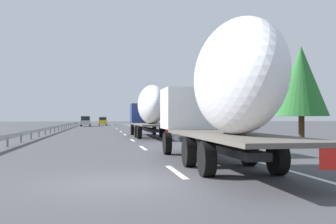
# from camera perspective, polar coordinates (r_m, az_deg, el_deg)

# --- Properties ---
(ground_plane) EXTENTS (260.00, 260.00, 0.00)m
(ground_plane) POSITION_cam_1_polar(r_m,az_deg,el_deg) (50.74, -8.75, -2.72)
(ground_plane) COLOR #424247
(lane_stripe_0) EXTENTS (3.20, 0.20, 0.01)m
(lane_stripe_0) POSITION_cam_1_polar(r_m,az_deg,el_deg) (13.04, 1.11, -8.39)
(lane_stripe_0) COLOR white
(lane_stripe_0) RESTS_ON ground_plane
(lane_stripe_1) EXTENTS (3.20, 0.20, 0.01)m
(lane_stripe_1) POSITION_cam_1_polar(r_m,az_deg,el_deg) (23.11, -3.51, -5.06)
(lane_stripe_1) COLOR white
(lane_stripe_1) RESTS_ON ground_plane
(lane_stripe_2) EXTENTS (3.20, 0.20, 0.01)m
(lane_stripe_2) POSITION_cam_1_polar(r_m,az_deg,el_deg) (31.04, -5.02, -3.96)
(lane_stripe_2) COLOR white
(lane_stripe_2) RESTS_ON ground_plane
(lane_stripe_3) EXTENTS (3.20, 0.20, 0.01)m
(lane_stripe_3) POSITION_cam_1_polar(r_m,az_deg,el_deg) (41.03, -6.08, -3.18)
(lane_stripe_3) COLOR white
(lane_stripe_3) RESTS_ON ground_plane
(lane_stripe_4) EXTENTS (3.20, 0.20, 0.01)m
(lane_stripe_4) POSITION_cam_1_polar(r_m,az_deg,el_deg) (49.29, -6.63, -2.78)
(lane_stripe_4) COLOR white
(lane_stripe_4) RESTS_ON ground_plane
(lane_stripe_5) EXTENTS (3.20, 0.20, 0.01)m
(lane_stripe_5) POSITION_cam_1_polar(r_m,az_deg,el_deg) (63.33, -7.24, -2.33)
(lane_stripe_5) COLOR white
(lane_stripe_5) RESTS_ON ground_plane
(lane_stripe_6) EXTENTS (3.20, 0.20, 0.01)m
(lane_stripe_6) POSITION_cam_1_polar(r_m,az_deg,el_deg) (65.43, -7.31, -2.28)
(lane_stripe_6) COLOR white
(lane_stripe_6) RESTS_ON ground_plane
(lane_stripe_7) EXTENTS (3.20, 0.20, 0.01)m
(lane_stripe_7) POSITION_cam_1_polar(r_m,az_deg,el_deg) (84.89, -7.78, -1.93)
(lane_stripe_7) COLOR white
(lane_stripe_7) RESTS_ON ground_plane
(lane_stripe_8) EXTENTS (3.20, 0.20, 0.01)m
(lane_stripe_8) POSITION_cam_1_polar(r_m,az_deg,el_deg) (94.24, -7.94, -1.81)
(lane_stripe_8) COLOR white
(lane_stripe_8) RESTS_ON ground_plane
(lane_stripe_9) EXTENTS (3.20, 0.20, 0.01)m
(lane_stripe_9) POSITION_cam_1_polar(r_m,az_deg,el_deg) (87.45, -7.83, -1.90)
(lane_stripe_9) COLOR white
(lane_stripe_9) RESTS_ON ground_plane
(edge_line_right) EXTENTS (110.00, 0.20, 0.01)m
(edge_line_right) POSITION_cam_1_polar(r_m,az_deg,el_deg) (56.07, -3.17, -2.54)
(edge_line_right) COLOR white
(edge_line_right) RESTS_ON ground_plane
(truck_lead) EXTENTS (14.06, 2.55, 4.42)m
(truck_lead) POSITION_cam_1_polar(r_m,az_deg,el_deg) (35.11, -2.57, 0.52)
(truck_lead) COLOR navy
(truck_lead) RESTS_ON ground_plane
(truck_trailing) EXTENTS (13.37, 2.55, 4.78)m
(truck_trailing) POSITION_cam_1_polar(r_m,az_deg,el_deg) (14.17, 7.70, 2.87)
(truck_trailing) COLOR silver
(truck_trailing) RESTS_ON ground_plane
(car_yellow_coupe) EXTENTS (4.01, 1.75, 1.81)m
(car_yellow_coupe) POSITION_cam_1_polar(r_m,az_deg,el_deg) (89.21, -9.16, -1.28)
(car_yellow_coupe) COLOR gold
(car_yellow_coupe) RESTS_ON ground_plane
(car_silver_hatch) EXTENTS (4.73, 1.91, 1.97)m
(car_silver_hatch) POSITION_cam_1_polar(r_m,az_deg,el_deg) (81.20, -11.50, -1.28)
(car_silver_hatch) COLOR #ADB2B7
(car_silver_hatch) RESTS_ON ground_plane
(road_sign) EXTENTS (0.10, 0.90, 3.39)m
(road_sign) POSITION_cam_1_polar(r_m,az_deg,el_deg) (52.98, -1.50, -0.12)
(road_sign) COLOR gray
(road_sign) RESTS_ON ground_plane
(tree_0) EXTENTS (3.95, 3.95, 7.11)m
(tree_0) POSITION_cam_1_polar(r_m,az_deg,el_deg) (73.76, -0.33, 1.29)
(tree_0) COLOR #472D19
(tree_0) RESTS_ON ground_plane
(tree_1) EXTENTS (3.34, 3.34, 6.21)m
(tree_1) POSITION_cam_1_polar(r_m,az_deg,el_deg) (26.68, 18.23, 4.14)
(tree_1) COLOR #472D19
(tree_1) RESTS_ON ground_plane
(tree_4) EXTENTS (2.86, 2.86, 5.93)m
(tree_4) POSITION_cam_1_polar(r_m,az_deg,el_deg) (93.23, -1.92, 0.55)
(tree_4) COLOR #472D19
(tree_4) RESTS_ON ground_plane
(guardrail_median) EXTENTS (94.00, 0.10, 0.76)m
(guardrail_median) POSITION_cam_1_polar(r_m,az_deg,el_deg) (54.00, -15.16, -1.97)
(guardrail_median) COLOR #9EA0A5
(guardrail_median) RESTS_ON ground_plane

